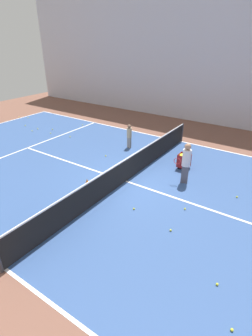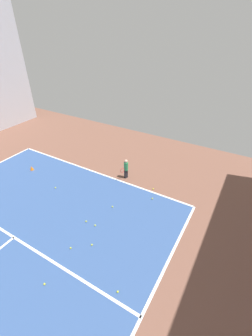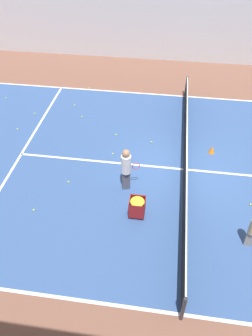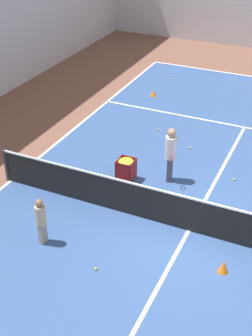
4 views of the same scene
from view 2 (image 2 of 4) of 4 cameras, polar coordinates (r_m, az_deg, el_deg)
The scene contains 14 objects.
line_baseline_near at distance 13.06m, azimuth -7.68°, elevation -1.06°, with size 11.49×0.10×0.00m, color white.
line_service_near at distance 10.44m, azimuth -26.58°, elevation -15.47°, with size 11.49×0.10×0.00m, color white.
player_near_baseline at distance 12.13m, azimuth -0.04°, elevation 0.08°, with size 0.29×0.58×1.15m.
training_cone_3 at distance 14.20m, azimuth -22.84°, elevation -0.00°, with size 0.21×0.21×0.25m, color orange.
tennis_ball_1 at distance 8.71m, azimuth -20.00°, elevation -25.96°, with size 0.07×0.07×0.07m, color yellow.
tennis_ball_5 at distance 9.31m, azimuth -13.89°, elevation -19.12°, with size 0.07×0.07×0.07m, color yellow.
tennis_ball_6 at distance 8.17m, azimuth -2.11°, elevation -28.89°, with size 0.07×0.07×0.07m, color yellow.
tennis_ball_7 at distance 9.89m, azimuth -7.85°, elevation -14.22°, with size 0.07×0.07×0.07m, color yellow.
tennis_ball_9 at distance 10.10m, azimuth -10.10°, elevation -13.19°, with size 0.07×0.07×0.07m, color yellow.
tennis_ball_11 at distance 11.12m, azimuth 6.69°, elevation -7.72°, with size 0.07×0.07×0.07m, color yellow.
tennis_ball_12 at distance 12.28m, azimuth -17.49°, elevation -4.79°, with size 0.07×0.07×0.07m, color yellow.
tennis_ball_13 at distance 11.72m, azimuth 6.92°, elevation -5.28°, with size 0.07×0.07×0.07m, color yellow.
tennis_ball_21 at distance 9.25m, azimuth -8.66°, elevation -18.73°, with size 0.07×0.07×0.07m, color yellow.
tennis_ball_24 at distance 10.63m, azimuth -3.46°, elevation -9.79°, with size 0.07×0.07×0.07m, color yellow.
Camera 2 is at (-6.95, -3.72, 7.23)m, focal length 24.00 mm.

